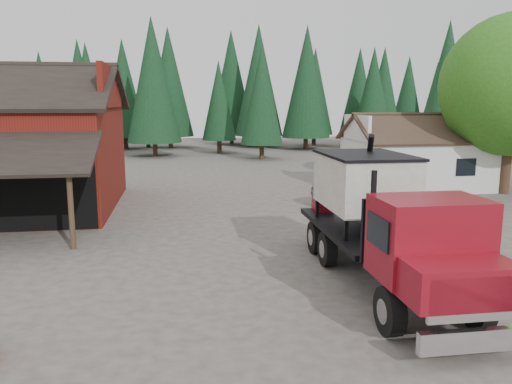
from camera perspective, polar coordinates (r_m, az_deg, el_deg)
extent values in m
plane|color=#4E473D|center=(17.05, -2.58, -7.70)|extent=(120.00, 120.00, 0.00)
cube|color=#621A10|center=(26.35, -16.29, 11.44)|extent=(0.25, 7.00, 2.00)
cylinder|color=#382619|center=(19.02, -20.37, -2.08)|extent=(0.20, 0.20, 2.80)
cube|color=silver|center=(32.87, 17.88, 3.16)|extent=(8.00, 6.00, 3.00)
cube|color=#38281E|center=(31.36, 19.33, 6.89)|extent=(8.60, 3.42, 1.80)
cube|color=#38281E|center=(34.03, 16.95, 7.23)|extent=(8.60, 3.42, 1.80)
cube|color=silver|center=(31.09, 11.45, 7.24)|extent=(0.20, 4.20, 1.50)
cube|color=silver|center=(34.68, 24.04, 6.85)|extent=(0.20, 4.20, 1.50)
cube|color=#38281E|center=(29.59, 17.84, 1.45)|extent=(0.90, 0.06, 2.00)
cube|color=black|center=(30.97, 22.87, 2.63)|extent=(1.20, 0.06, 1.00)
cylinder|color=#382619|center=(32.37, 26.63, 2.65)|extent=(0.60, 0.60, 3.20)
sphere|color=#265E15|center=(32.15, 24.52, 8.85)|extent=(4.40, 4.40, 4.40)
cylinder|color=#382619|center=(46.99, 0.65, 4.75)|extent=(0.44, 0.44, 1.60)
cone|color=black|center=(46.79, 0.67, 10.98)|extent=(3.96, 3.96, 9.00)
cylinder|color=#382619|center=(48.57, 20.50, 4.28)|extent=(0.44, 0.44, 1.60)
cone|color=black|center=(48.40, 20.95, 11.48)|extent=(4.84, 4.84, 11.00)
cylinder|color=#382619|center=(50.38, -11.45, 4.91)|extent=(0.44, 0.44, 1.60)
cone|color=black|center=(50.23, -11.72, 12.43)|extent=(5.28, 5.28, 12.00)
cylinder|color=black|center=(12.02, 15.05, -13.01)|extent=(0.37, 1.13, 1.13)
cylinder|color=black|center=(12.99, 24.01, -11.77)|extent=(0.37, 1.13, 1.13)
cylinder|color=black|center=(16.38, 8.17, -6.46)|extent=(0.37, 1.13, 1.13)
cylinder|color=black|center=(17.11, 15.16, -6.00)|extent=(0.37, 1.13, 1.13)
cylinder|color=black|center=(17.71, 6.84, -5.16)|extent=(0.37, 1.13, 1.13)
cylinder|color=black|center=(18.39, 13.38, -4.80)|extent=(0.37, 1.13, 1.13)
cube|color=black|center=(15.13, 13.95, -6.44)|extent=(1.20, 8.86, 0.41)
cube|color=silver|center=(11.22, 23.66, -15.28)|extent=(2.37, 0.20, 0.46)
cube|color=silver|center=(10.98, 23.68, -11.17)|extent=(1.96, 0.12, 0.93)
cube|color=maroon|center=(11.42, 22.09, -9.41)|extent=(2.33, 1.36, 0.87)
cube|color=maroon|center=(12.37, 19.14, -5.00)|extent=(2.48, 1.77, 1.90)
cube|color=black|center=(11.60, 21.10, -4.54)|extent=(2.16, 0.10, 0.93)
cylinder|color=black|center=(12.63, 13.21, -1.75)|extent=(0.15, 0.15, 1.85)
cube|color=black|center=(13.27, 17.09, -4.10)|extent=(2.52, 0.14, 1.65)
cube|color=black|center=(16.35, 12.08, -4.12)|extent=(2.67, 5.99, 0.16)
cube|color=silver|center=(16.05, 12.28, 1.16)|extent=(2.39, 3.41, 1.65)
cone|color=silver|center=(16.24, 12.14, -2.43)|extent=(2.28, 2.28, 0.72)
cube|color=black|center=(15.94, 12.39, 4.16)|extent=(2.50, 3.52, 0.08)
cylinder|color=black|center=(17.62, 12.50, 1.60)|extent=(0.78, 2.24, 3.14)
cube|color=maroon|center=(18.38, 7.63, -1.48)|extent=(0.62, 0.83, 0.46)
cylinder|color=silver|center=(13.84, 21.96, -8.92)|extent=(0.58, 1.03, 0.58)
imported|color=#A4A5AC|center=(26.64, 12.72, 0.41)|extent=(6.57, 4.90, 1.66)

